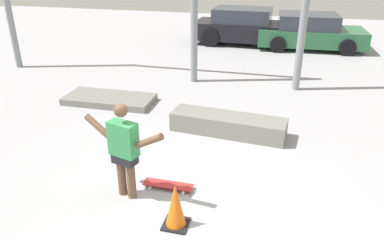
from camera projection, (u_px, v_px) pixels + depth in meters
ground_plane at (200, 194)px, 5.94m from camera, size 36.00×36.00×0.00m
skateboarder at (124, 148)px, 5.57m from camera, size 1.41×0.48×1.56m
skateboard at (168, 185)px, 6.06m from camera, size 0.82×0.25×0.08m
grind_box at (228, 125)px, 7.83m from camera, size 2.44×0.85×0.40m
manual_pad at (109, 99)px, 9.46m from camera, size 2.24×1.02×0.17m
parked_car_black at (245, 27)px, 15.09m from camera, size 4.12×1.97×1.42m
parked_car_green at (310, 32)px, 14.42m from camera, size 4.07×2.19×1.31m
traffic_cone at (176, 206)px, 5.14m from camera, size 0.35×0.35×0.68m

